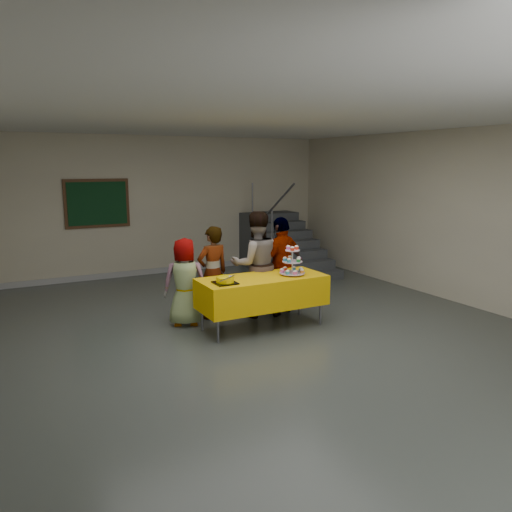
{
  "coord_description": "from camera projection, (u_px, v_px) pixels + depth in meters",
  "views": [
    {
      "loc": [
        -3.08,
        -5.65,
        2.4
      ],
      "look_at": [
        0.31,
        0.81,
        1.05
      ],
      "focal_mm": 35.0,
      "sensor_mm": 36.0,
      "label": 1
    }
  ],
  "objects": [
    {
      "name": "bear_cake",
      "position": [
        225.0,
        279.0,
        6.89
      ],
      "size": [
        0.32,
        0.36,
        0.12
      ],
      "color": "black",
      "rests_on": "bake_table"
    },
    {
      "name": "noticeboard",
      "position": [
        97.0,
        203.0,
        10.24
      ],
      "size": [
        1.3,
        0.05,
        1.0
      ],
      "color": "#472B16",
      "rests_on": "ground"
    },
    {
      "name": "schoolchild_c",
      "position": [
        256.0,
        264.0,
        7.88
      ],
      "size": [
        0.93,
        0.79,
        1.68
      ],
      "primitive_type": "imported",
      "rotation": [
        0.0,
        0.0,
        2.93
      ],
      "color": "slate",
      "rests_on": "ground"
    },
    {
      "name": "cupcake_stand",
      "position": [
        292.0,
        264.0,
        7.41
      ],
      "size": [
        0.38,
        0.38,
        0.44
      ],
      "color": "silver",
      "rests_on": "bake_table"
    },
    {
      "name": "room_shell",
      "position": [
        264.0,
        185.0,
        6.39
      ],
      "size": [
        10.0,
        10.04,
        3.02
      ],
      "color": "#4C514C",
      "rests_on": "ground"
    },
    {
      "name": "bake_table",
      "position": [
        262.0,
        291.0,
        7.33
      ],
      "size": [
        1.88,
        0.78,
        0.77
      ],
      "color": "#595960",
      "rests_on": "ground"
    },
    {
      "name": "schoolchild_a",
      "position": [
        185.0,
        282.0,
        7.44
      ],
      "size": [
        0.76,
        0.63,
        1.33
      ],
      "primitive_type": "imported",
      "rotation": [
        0.0,
        0.0,
        2.77
      ],
      "color": "slate",
      "rests_on": "ground"
    },
    {
      "name": "schoolchild_b",
      "position": [
        213.0,
        273.0,
        7.78
      ],
      "size": [
        0.58,
        0.42,
        1.46
      ],
      "primitive_type": "imported",
      "rotation": [
        0.0,
        0.0,
        3.29
      ],
      "color": "#5C5B65",
      "rests_on": "ground"
    },
    {
      "name": "staircase",
      "position": [
        281.0,
        248.0,
        11.5
      ],
      "size": [
        1.3,
        2.4,
        2.04
      ],
      "color": "#424447",
      "rests_on": "ground"
    },
    {
      "name": "schoolchild_d",
      "position": [
        282.0,
        265.0,
        8.06
      ],
      "size": [
        0.99,
        0.63,
        1.57
      ],
      "primitive_type": "imported",
      "rotation": [
        0.0,
        0.0,
        3.43
      ],
      "color": "slate",
      "rests_on": "ground"
    }
  ]
}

